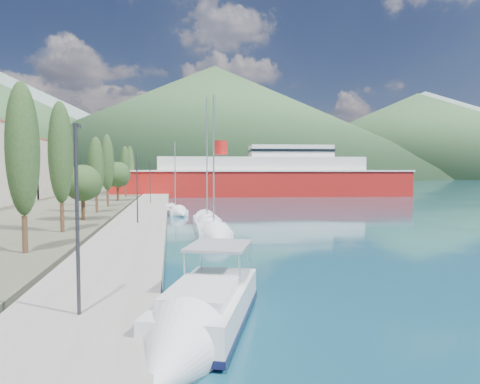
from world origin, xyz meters
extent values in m
plane|color=#144254|center=(0.00, 120.00, 0.00)|extent=(1400.00, 1400.00, 0.00)
cube|color=gray|center=(-9.00, 26.00, 0.40)|extent=(5.00, 88.00, 0.80)
cone|color=slate|center=(-250.00, 620.00, 75.00)|extent=(640.00, 640.00, 150.00)
cone|color=slate|center=(80.00, 680.00, 90.00)|extent=(760.00, 760.00, 180.00)
cone|color=slate|center=(420.00, 600.00, 70.00)|extent=(640.00, 640.00, 140.00)
cone|color=#345632|center=(40.00, 400.00, 57.50)|extent=(480.00, 480.00, 115.00)
cone|color=#345632|center=(260.00, 380.00, 45.00)|extent=(420.00, 420.00, 90.00)
cube|color=beige|center=(-32.00, 55.00, 5.70)|extent=(9.00, 13.00, 10.00)
cube|color=#9E5138|center=(-32.00, 55.00, 10.85)|extent=(9.20, 13.20, 0.30)
cube|color=white|center=(-32.00, 66.00, 4.70)|extent=(9.00, 10.00, 8.00)
cube|color=#9E5138|center=(-32.00, 66.00, 8.85)|extent=(9.20, 10.20, 0.30)
cylinder|color=#47301E|center=(-14.29, 3.27, 1.77)|extent=(0.30, 0.30, 2.13)
ellipsoid|color=#28421E|center=(-14.29, 3.27, 6.61)|extent=(1.80, 1.80, 7.56)
cylinder|color=#47301E|center=(-14.29, 11.23, 1.80)|extent=(0.30, 0.30, 2.19)
ellipsoid|color=#28421E|center=(-14.29, 11.23, 6.77)|extent=(1.80, 1.80, 7.77)
cylinder|color=#47301E|center=(-14.29, 18.72, 1.78)|extent=(0.36, 0.36, 2.16)
sphere|color=#28421E|center=(-14.29, 18.72, 4.24)|extent=(3.46, 3.46, 3.46)
cylinder|color=#47301E|center=(-14.29, 25.78, 1.63)|extent=(0.30, 0.30, 1.87)
ellipsoid|color=#28421E|center=(-14.29, 25.78, 5.88)|extent=(1.80, 1.80, 6.62)
cylinder|color=#47301E|center=(-14.29, 33.81, 1.74)|extent=(0.30, 0.30, 2.09)
ellipsoid|color=#28421E|center=(-14.29, 33.81, 6.48)|extent=(1.80, 1.80, 7.39)
cylinder|color=#47301E|center=(-14.29, 44.06, 1.95)|extent=(0.36, 0.36, 2.51)
sphere|color=#28421E|center=(-14.29, 44.06, 4.82)|extent=(4.02, 4.02, 4.02)
cylinder|color=#47301E|center=(-14.29, 54.94, 1.71)|extent=(0.30, 0.30, 2.02)
ellipsoid|color=#28421E|center=(-14.29, 54.94, 6.31)|extent=(1.80, 1.80, 7.18)
cylinder|color=#47301E|center=(-14.29, 63.81, 1.78)|extent=(0.30, 0.30, 2.15)
ellipsoid|color=#28421E|center=(-14.29, 63.81, 6.67)|extent=(1.80, 1.80, 7.64)
cylinder|color=#2D2D33|center=(-9.00, -7.87, 3.80)|extent=(0.12, 0.12, 6.00)
cube|color=#2D2D33|center=(-9.00, -7.62, 6.80)|extent=(0.15, 0.50, 0.12)
cylinder|color=#2D2D33|center=(-9.00, 15.11, 3.80)|extent=(0.12, 0.12, 6.00)
cube|color=#2D2D33|center=(-9.00, 15.36, 6.80)|extent=(0.15, 0.50, 0.12)
cylinder|color=#2D2D33|center=(-9.00, 38.07, 3.80)|extent=(0.12, 0.12, 6.00)
cube|color=#2D2D33|center=(-9.00, 38.32, 6.80)|extent=(0.15, 0.50, 0.12)
cube|color=#111233|center=(-4.85, -7.46, -0.05)|extent=(4.18, 6.50, 0.68)
cube|color=silver|center=(-4.85, -7.46, 0.73)|extent=(4.52, 6.88, 1.07)
cube|color=#111233|center=(-4.85, -7.46, 0.24)|extent=(4.60, 6.97, 0.21)
cube|color=silver|center=(-5.11, -8.20, 1.41)|extent=(2.95, 3.62, 0.39)
cube|color=gray|center=(-4.28, -5.84, 2.49)|extent=(2.99, 3.24, 0.10)
cone|color=silver|center=(-6.20, -11.29, 0.54)|extent=(3.43, 3.79, 2.54)
cube|color=silver|center=(-2.67, 11.25, 0.28)|extent=(2.82, 6.37, 1.00)
cube|color=silver|center=(-2.69, 10.83, 0.95)|extent=(1.64, 2.57, 0.39)
cylinder|color=silver|center=(-2.69, 10.83, 6.08)|extent=(0.12, 0.12, 10.60)
cone|color=silver|center=(-2.84, 7.24, 0.28)|extent=(2.68, 3.03, 2.57)
cube|color=silver|center=(-2.65, 17.63, 0.26)|extent=(2.54, 6.77, 0.95)
cube|color=silver|center=(-2.65, 17.18, 0.90)|extent=(1.50, 2.72, 0.37)
cylinder|color=silver|center=(-2.65, 17.18, 6.55)|extent=(0.12, 0.12, 11.62)
cone|color=silver|center=(-2.72, 13.32, 0.26)|extent=(2.48, 3.18, 2.43)
cube|color=silver|center=(-5.61, 29.53, 0.23)|extent=(3.20, 5.23, 0.83)
cube|color=silver|center=(-5.54, 29.21, 0.79)|extent=(1.69, 2.19, 0.32)
cylinder|color=silver|center=(-5.54, 29.21, 4.82)|extent=(0.12, 0.12, 8.34)
cone|color=silver|center=(-4.89, 26.50, 0.23)|extent=(2.60, 2.70, 2.13)
cube|color=#A31613|center=(13.33, 64.63, 2.38)|extent=(63.70, 19.40, 6.05)
cube|color=silver|center=(13.33, 64.63, 5.41)|extent=(64.18, 19.83, 0.32)
cube|color=silver|center=(13.33, 64.63, 6.70)|extent=(44.14, 15.19, 3.24)
cube|color=silver|center=(19.78, 63.96, 9.62)|extent=(18.29, 9.82, 2.59)
cylinder|color=#A31613|center=(4.72, 65.53, 10.38)|extent=(2.81, 2.81, 3.03)
camera|label=1|loc=(-6.09, -21.11, 5.37)|focal=30.00mm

